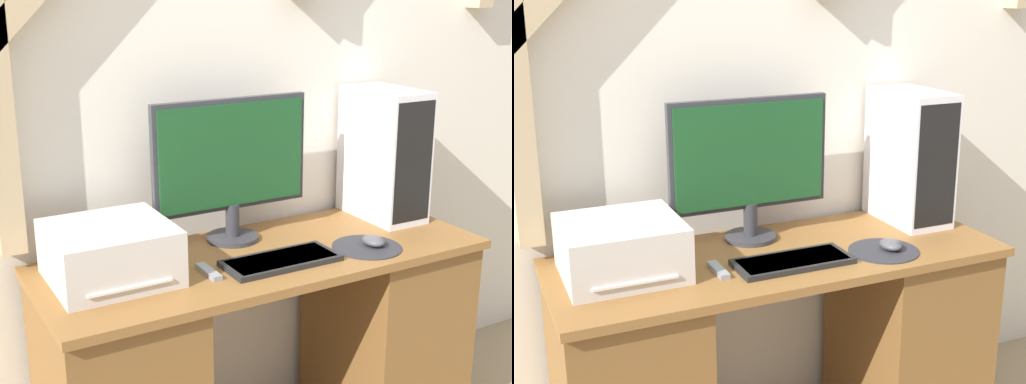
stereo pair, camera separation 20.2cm
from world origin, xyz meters
TOP-DOWN VIEW (x-y plane):
  - wall_back at (0.01, 0.63)m, footprint 6.40×0.16m
  - desk at (0.00, 0.29)m, footprint 1.52×0.57m
  - monitor at (-0.03, 0.46)m, footprint 0.58×0.18m
  - keyboard at (-0.00, 0.18)m, footprint 0.38×0.16m
  - mousepad at (0.33, 0.16)m, footprint 0.24×0.24m
  - mouse at (0.36, 0.15)m, footprint 0.07×0.09m
  - computer_tower at (0.60, 0.41)m, footprint 0.19×0.34m
  - printer at (-0.52, 0.33)m, footprint 0.36×0.36m
  - remote_control at (-0.24, 0.22)m, footprint 0.03×0.13m

SIDE VIEW (x-z plane):
  - desk at x=0.00m, z-range 0.01..0.80m
  - mousepad at x=0.33m, z-range 0.78..0.79m
  - remote_control at x=-0.24m, z-range 0.78..0.80m
  - keyboard at x=0.00m, z-range 0.79..0.80m
  - mouse at x=0.36m, z-range 0.79..0.82m
  - printer at x=-0.52m, z-range 0.78..0.96m
  - computer_tower at x=0.60m, z-range 0.78..1.28m
  - monitor at x=-0.03m, z-range 0.82..1.32m
  - wall_back at x=0.01m, z-range 0.02..2.72m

